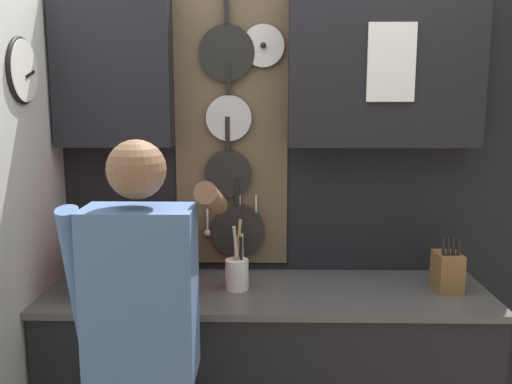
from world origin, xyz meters
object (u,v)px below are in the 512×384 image
microwave (139,255)px  person (143,327)px  knife_block (447,271)px  utensil_crock (237,272)px

microwave → person: 0.62m
microwave → knife_block: (1.40, 0.00, -0.07)m
knife_block → utensil_crock: bearing=180.0°
microwave → utensil_crock: size_ratio=1.49×
knife_block → person: size_ratio=0.16×
person → knife_block: bearing=25.3°
microwave → knife_block: microwave is taller
microwave → knife_block: 1.40m
microwave → utensil_crock: (0.45, 0.00, -0.08)m
knife_block → utensil_crock: (-0.95, 0.00, -0.01)m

